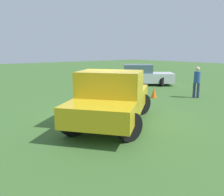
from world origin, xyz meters
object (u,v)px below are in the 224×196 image
sedan_near (140,75)px  person_bystander (197,80)px  traffic_cone (154,93)px  pickup_truck (111,97)px

sedan_near → person_bystander: size_ratio=2.81×
person_bystander → traffic_cone: bearing=-65.0°
pickup_truck → person_bystander: bearing=-30.7°
sedan_near → traffic_cone: 4.93m
pickup_truck → traffic_cone: (-4.60, -2.19, -0.68)m
person_bystander → sedan_near: bearing=-129.8°
pickup_truck → traffic_cone: 5.14m
pickup_truck → sedan_near: (-7.51, -6.14, -0.28)m
person_bystander → traffic_cone: size_ratio=3.00×
sedan_near → pickup_truck: bearing=-99.4°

